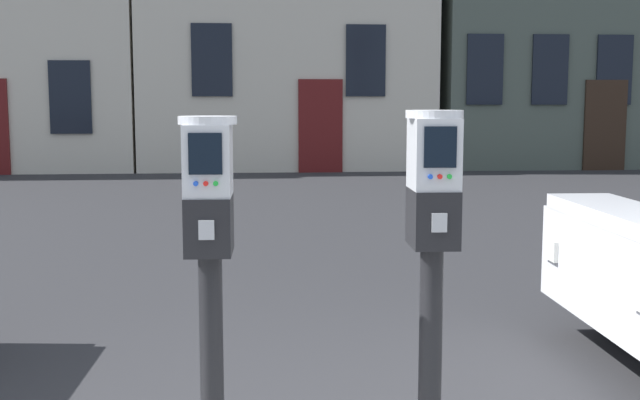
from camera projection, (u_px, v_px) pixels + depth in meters
name	position (u px, v px, depth m)	size (l,w,h in m)	color
parking_meter_near_kerb	(210.00, 237.00, 2.98)	(0.22, 0.26, 1.44)	black
parking_meter_twin_adjacent	(432.00, 230.00, 3.05)	(0.22, 0.26, 1.46)	black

